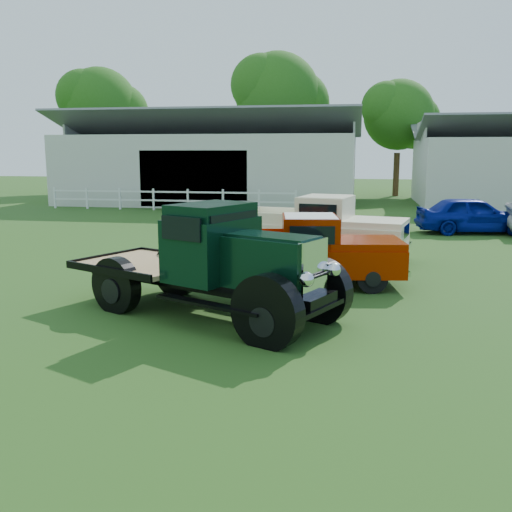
% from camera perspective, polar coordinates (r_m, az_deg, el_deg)
% --- Properties ---
extents(ground, '(120.00, 120.00, 0.00)m').
position_cam_1_polar(ground, '(11.17, -2.11, -6.37)').
color(ground, '#2C521E').
extents(shed_left, '(18.80, 10.20, 5.60)m').
position_cam_1_polar(shed_left, '(37.62, -4.21, 9.72)').
color(shed_left, silver).
rests_on(shed_left, ground).
extents(fence_rail, '(14.20, 0.16, 1.20)m').
position_cam_1_polar(fence_rail, '(32.25, -8.54, 5.61)').
color(fence_rail, white).
rests_on(fence_rail, ground).
extents(tree_a, '(6.30, 6.30, 10.50)m').
position_cam_1_polar(tree_a, '(48.00, -15.24, 12.45)').
color(tree_a, '#205611').
rests_on(tree_a, ground).
extents(tree_b, '(6.90, 6.90, 11.50)m').
position_cam_1_polar(tree_b, '(44.97, 2.15, 13.60)').
color(tree_b, '#205611').
rests_on(tree_b, ground).
extents(tree_c, '(5.40, 5.40, 9.00)m').
position_cam_1_polar(tree_c, '(43.56, 14.01, 11.77)').
color(tree_c, '#205611').
rests_on(tree_c, ground).
extents(vintage_flatbed, '(6.07, 4.40, 2.24)m').
position_cam_1_polar(vintage_flatbed, '(11.27, -4.85, -0.40)').
color(vintage_flatbed, black).
rests_on(vintage_flatbed, ground).
extents(red_pickup, '(4.98, 2.52, 1.74)m').
position_cam_1_polar(red_pickup, '(13.85, 4.99, 0.57)').
color(red_pickup, '#921800').
rests_on(red_pickup, ground).
extents(white_pickup, '(5.44, 3.01, 1.89)m').
position_cam_1_polar(white_pickup, '(17.30, 6.62, 2.75)').
color(white_pickup, beige).
rests_on(white_pickup, ground).
extents(misc_car_blue, '(4.53, 2.35, 1.47)m').
position_cam_1_polar(misc_car_blue, '(24.38, 20.82, 3.86)').
color(misc_car_blue, navy).
rests_on(misc_car_blue, ground).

